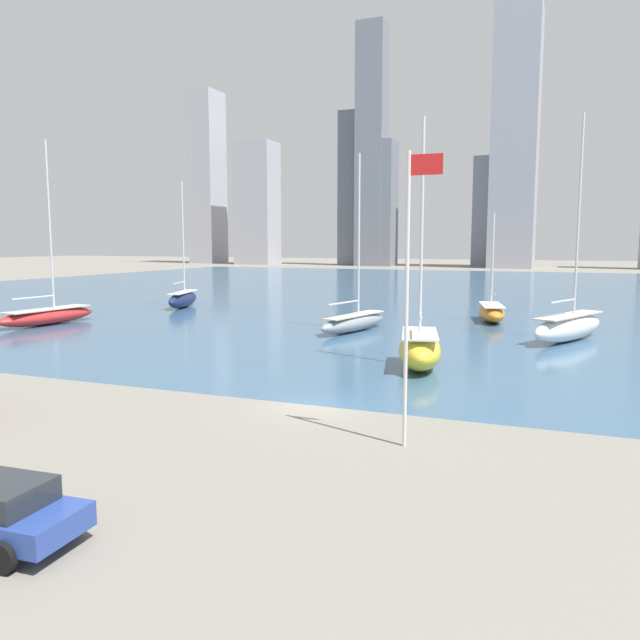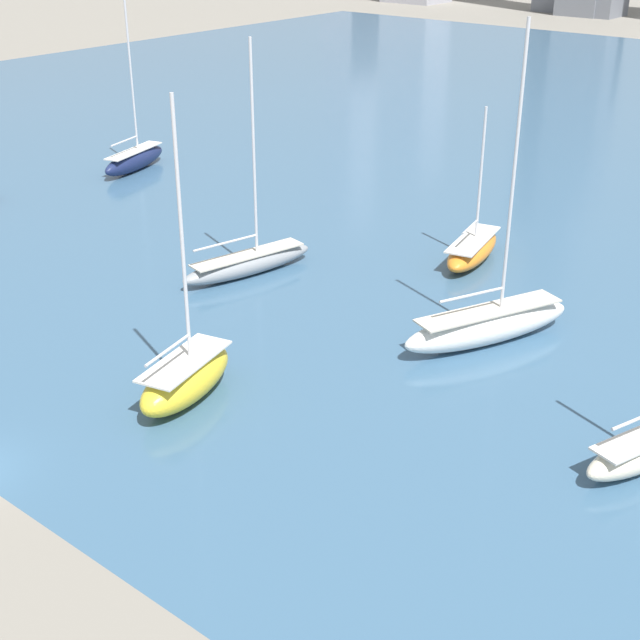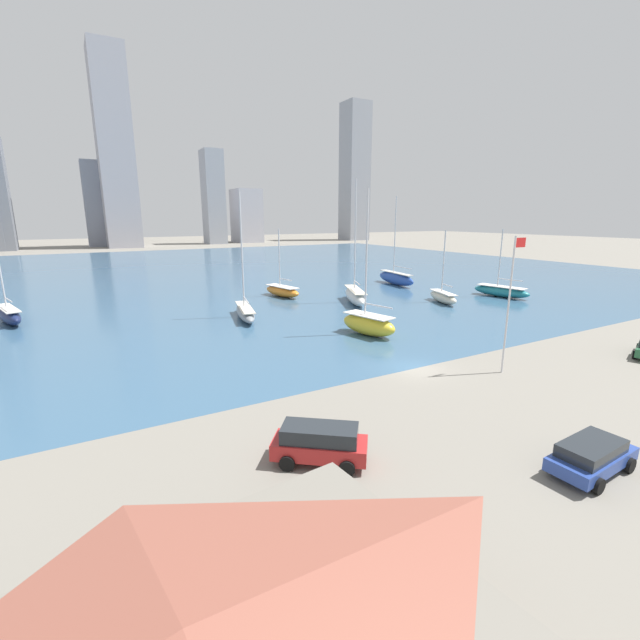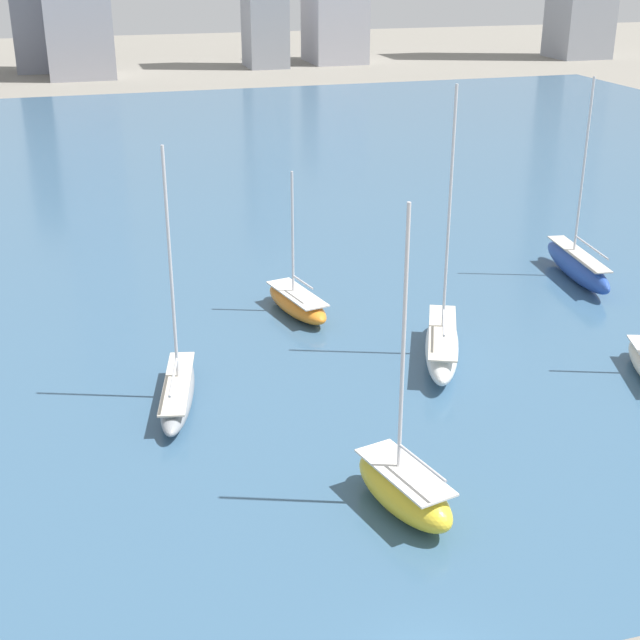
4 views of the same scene
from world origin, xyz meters
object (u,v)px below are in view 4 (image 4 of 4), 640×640
at_px(sailboat_white, 442,344).
at_px(sailboat_gray, 178,390).
at_px(sailboat_yellow, 404,488).
at_px(sailboat_orange, 297,302).
at_px(sailboat_blue, 577,265).

relative_size(sailboat_white, sailboat_gray, 1.15).
xyz_separation_m(sailboat_yellow, sailboat_gray, (-8.48, 13.14, -0.31)).
bearing_deg(sailboat_yellow, sailboat_gray, 109.21).
bearing_deg(sailboat_gray, sailboat_yellow, -44.76).
distance_m(sailboat_orange, sailboat_blue, 22.53).
height_order(sailboat_orange, sailboat_blue, sailboat_blue).
distance_m(sailboat_white, sailboat_orange, 11.84).
bearing_deg(sailboat_white, sailboat_gray, -152.50).
xyz_separation_m(sailboat_yellow, sailboat_blue, (23.87, 24.85, 0.02)).
relative_size(sailboat_gray, sailboat_blue, 0.95).
bearing_deg(sailboat_orange, sailboat_yellow, -105.53).
bearing_deg(sailboat_blue, sailboat_orange, -170.77).
distance_m(sailboat_white, sailboat_blue, 18.97).
height_order(sailboat_yellow, sailboat_blue, sailboat_blue).
relative_size(sailboat_yellow, sailboat_gray, 0.99).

